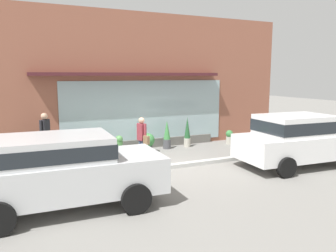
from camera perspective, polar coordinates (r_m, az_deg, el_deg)
ground_plane at (r=10.77m, az=-1.17°, el=-7.13°), size 60.00×60.00×0.00m
curb_strip at (r=10.57m, az=-0.73°, el=-7.09°), size 14.00×0.24×0.12m
storefront at (r=13.35m, az=-6.63°, el=7.33°), size 14.00×0.81×5.39m
fire_hydrant at (r=11.32m, az=-8.37°, el=-4.02°), size 0.42×0.39×0.94m
pedestrian_with_handbag at (r=11.26m, az=-4.48°, el=-1.86°), size 0.29×0.63×1.54m
pedestrian_passerby at (r=12.07m, az=-20.38°, el=-1.15°), size 0.35×0.38×1.68m
parked_car_silver at (r=7.67m, az=-17.74°, el=-6.81°), size 4.33×2.09×1.65m
parked_car_white at (r=11.52m, az=21.41°, el=-1.89°), size 4.18×2.16×1.68m
potted_plant_doorstep at (r=12.47m, az=-9.01°, el=-3.35°), size 0.42×0.42×0.65m
potted_plant_low_front at (r=13.73m, az=3.33°, el=-1.15°), size 0.28×0.28×1.24m
potted_plant_window_left at (r=12.74m, az=-3.50°, el=-2.69°), size 0.53×0.53×0.75m
potted_plant_by_entrance at (r=14.54m, az=10.50°, el=-1.82°), size 0.31×0.31×0.60m
potted_plant_trailing_edge at (r=12.34m, az=-13.59°, el=-3.58°), size 0.51×0.51×0.70m
potted_plant_corner_tall at (r=13.35m, az=-0.18°, el=-1.61°), size 0.31×0.31×1.15m
potted_plant_window_right at (r=11.97m, az=-24.96°, el=-4.24°), size 0.42×0.42×0.76m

